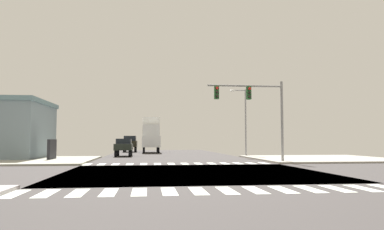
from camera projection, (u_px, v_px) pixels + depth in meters
The scene contains 10 objects.
ground at pixel (194, 173), 19.97m from camera, with size 90.00×90.00×0.05m.
sidewalk_corner_ne at pixel (320, 159), 33.41m from camera, with size 12.00×12.00×0.14m.
sidewalk_corner_nw at pixel (18, 160), 30.31m from camera, with size 12.00×12.00×0.14m.
crosswalk_near at pixel (213, 191), 12.71m from camera, with size 13.50×2.00×0.01m.
crosswalk_far at pixel (178, 164), 27.17m from camera, with size 13.50×2.00×0.01m.
traffic_signal_mast at pixel (253, 102), 28.54m from camera, with size 5.98×0.55×6.32m.
street_lamp at pixel (243, 116), 38.82m from camera, with size 1.78×0.32×7.06m.
suv_farside_1 at pixel (130, 142), 54.20m from camera, with size 1.96×4.60×2.34m.
box_truck_queued_1 at pixel (151, 134), 51.17m from camera, with size 2.40×7.20×4.85m.
sedan_leading_2 at pixel (124, 146), 39.60m from camera, with size 1.80×4.30×1.88m.
Camera 1 is at (-2.49, -19.98, 1.74)m, focal length 34.63 mm.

